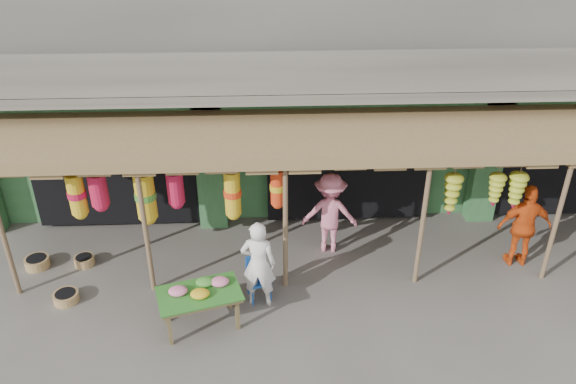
{
  "coord_description": "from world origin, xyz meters",
  "views": [
    {
      "loc": [
        -1.85,
        -8.73,
        6.75
      ],
      "look_at": [
        -1.4,
        1.0,
        1.37
      ],
      "focal_mm": 35.0,
      "sensor_mm": 36.0,
      "label": 1
    }
  ],
  "objects_px": {
    "person_vendor": "(524,226)",
    "person_shopper": "(330,213)",
    "person_front": "(258,264)",
    "blue_chair": "(258,275)",
    "flower_table": "(200,294)"
  },
  "relations": [
    {
      "from": "blue_chair",
      "to": "person_front",
      "type": "relative_size",
      "value": 0.48
    },
    {
      "from": "flower_table",
      "to": "blue_chair",
      "type": "height_order",
      "value": "flower_table"
    },
    {
      "from": "person_vendor",
      "to": "flower_table",
      "type": "bearing_deg",
      "value": 16.05
    },
    {
      "from": "person_vendor",
      "to": "person_shopper",
      "type": "height_order",
      "value": "person_vendor"
    },
    {
      "from": "person_shopper",
      "to": "flower_table",
      "type": "bearing_deg",
      "value": 48.8
    },
    {
      "from": "person_front",
      "to": "person_vendor",
      "type": "distance_m",
      "value": 5.28
    },
    {
      "from": "person_front",
      "to": "flower_table",
      "type": "bearing_deg",
      "value": 36.14
    },
    {
      "from": "flower_table",
      "to": "blue_chair",
      "type": "distance_m",
      "value": 1.24
    },
    {
      "from": "flower_table",
      "to": "blue_chair",
      "type": "xyz_separation_m",
      "value": [
        0.97,
        0.74,
        -0.21
      ]
    },
    {
      "from": "person_front",
      "to": "person_vendor",
      "type": "height_order",
      "value": "person_vendor"
    },
    {
      "from": "flower_table",
      "to": "blue_chair",
      "type": "relative_size",
      "value": 1.89
    },
    {
      "from": "person_vendor",
      "to": "person_shopper",
      "type": "bearing_deg",
      "value": -8.0
    },
    {
      "from": "person_shopper",
      "to": "person_vendor",
      "type": "bearing_deg",
      "value": 176.63
    },
    {
      "from": "person_shopper",
      "to": "blue_chair",
      "type": "bearing_deg",
      "value": 51.4
    },
    {
      "from": "person_front",
      "to": "person_shopper",
      "type": "relative_size",
      "value": 0.98
    }
  ]
}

